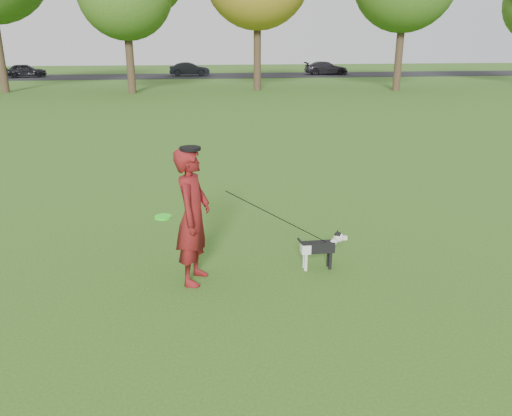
{
  "coord_description": "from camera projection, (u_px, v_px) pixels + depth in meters",
  "views": [
    {
      "loc": [
        -0.55,
        -7.03,
        3.26
      ],
      "look_at": [
        0.34,
        -0.32,
        0.95
      ],
      "focal_mm": 35.0,
      "sensor_mm": 36.0,
      "label": 1
    }
  ],
  "objects": [
    {
      "name": "car_mid",
      "position": [
        189.0,
        69.0,
        45.0
      ],
      "size": [
        3.6,
        1.31,
        1.18
      ],
      "primitive_type": "imported",
      "rotation": [
        0.0,
        0.0,
        1.59
      ],
      "color": "black",
      "rests_on": "road"
    },
    {
      "name": "man_held_items",
      "position": [
        279.0,
        218.0,
        6.99
      ],
      "size": [
        2.48,
        0.31,
        1.53
      ],
      "color": "#29F21E",
      "rests_on": "ground"
    },
    {
      "name": "dog",
      "position": [
        322.0,
        246.0,
        7.34
      ],
      "size": [
        0.77,
        0.15,
        0.59
      ],
      "color": "black",
      "rests_on": "ground"
    },
    {
      "name": "car_left",
      "position": [
        25.0,
        70.0,
        43.23
      ],
      "size": [
        3.61,
        2.08,
        1.16
      ],
      "primitive_type": "imported",
      "rotation": [
        0.0,
        0.0,
        1.79
      ],
      "color": "black",
      "rests_on": "road"
    },
    {
      "name": "man",
      "position": [
        193.0,
        217.0,
        6.77
      ],
      "size": [
        0.65,
        0.8,
        1.91
      ],
      "primitive_type": "imported",
      "rotation": [
        0.0,
        0.0,
        1.27
      ],
      "color": "maroon",
      "rests_on": "ground"
    },
    {
      "name": "car_right",
      "position": [
        326.0,
        68.0,
        46.58
      ],
      "size": [
        4.14,
        1.89,
        1.18
      ],
      "primitive_type": "imported",
      "rotation": [
        0.0,
        0.0,
        1.51
      ],
      "color": "black",
      "rests_on": "road"
    },
    {
      "name": "road",
      "position": [
        194.0,
        76.0,
        45.23
      ],
      "size": [
        120.0,
        7.0,
        0.02
      ],
      "primitive_type": "cube",
      "color": "black",
      "rests_on": "ground"
    },
    {
      "name": "ground",
      "position": [
        231.0,
        260.0,
        7.71
      ],
      "size": [
        120.0,
        120.0,
        0.0
      ],
      "primitive_type": "plane",
      "color": "#285116",
      "rests_on": "ground"
    }
  ]
}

